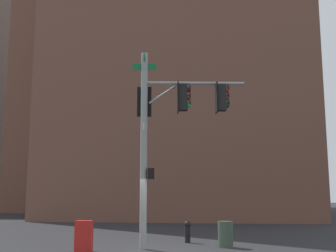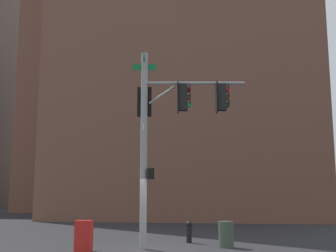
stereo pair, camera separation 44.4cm
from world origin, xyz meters
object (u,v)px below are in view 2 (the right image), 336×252
Objects in this scene: fire_hydrant at (189,231)px; litter_bin at (226,234)px; signal_pole_assembly at (165,121)px; newspaper_box at (84,236)px.

litter_bin is (1.35, 1.53, 0.00)m from fire_hydrant.
litter_bin is at bearing 10.79° from signal_pole_assembly.
signal_pole_assembly is 5.05m from newspaper_box.
signal_pole_assembly reaches higher than newspaper_box.
litter_bin is at bearing 106.60° from newspaper_box.
newspaper_box is at bearing -68.00° from litter_bin.
fire_hydrant is at bearing 64.38° from signal_pole_assembly.
signal_pole_assembly is 4.79m from litter_bin.
fire_hydrant is 0.92× the size of litter_bin.
litter_bin reaches higher than fire_hydrant.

